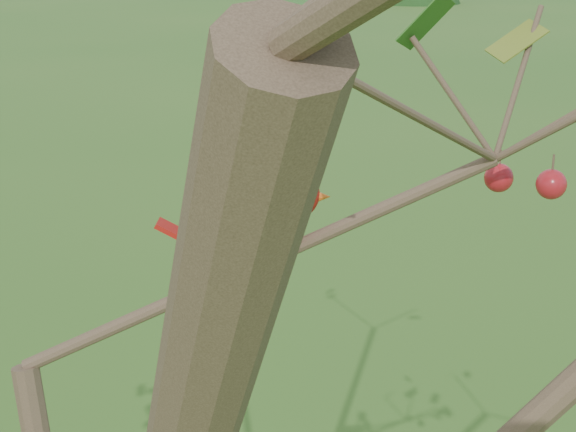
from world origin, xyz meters
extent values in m
sphere|color=maroon|center=(0.63, 0.05, 2.16)|extent=(0.04, 0.04, 0.04)
sphere|color=maroon|center=(0.59, 0.12, 2.15)|extent=(0.04, 0.04, 0.04)
ellipsoid|color=#A51A0E|center=(0.24, 0.08, 2.13)|extent=(0.15, 0.13, 0.11)
sphere|color=#A51A0E|center=(0.29, 0.06, 2.17)|extent=(0.07, 0.07, 0.06)
cone|color=#A51A0E|center=(0.29, 0.06, 2.20)|extent=(0.05, 0.04, 0.05)
cone|color=#D85914|center=(0.32, 0.05, 2.16)|extent=(0.03, 0.03, 0.02)
ellipsoid|color=black|center=(0.31, 0.06, 2.16)|extent=(0.02, 0.04, 0.03)
cube|color=#A51A0E|center=(0.16, 0.10, 2.11)|extent=(0.08, 0.05, 0.05)
ellipsoid|color=#A51A0E|center=(0.24, 0.12, 2.13)|extent=(0.10, 0.05, 0.06)
ellipsoid|color=#A51A0E|center=(0.22, 0.04, 2.13)|extent=(0.10, 0.05, 0.06)
camera|label=1|loc=(0.06, -0.95, 2.48)|focal=55.00mm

